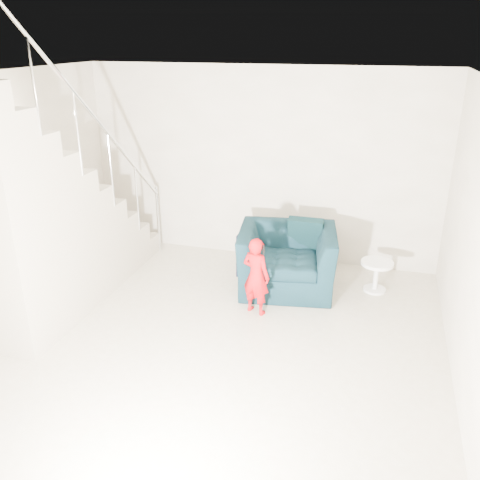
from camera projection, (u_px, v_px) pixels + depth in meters
name	position (u px, v px, depth m)	size (l,w,h in m)	color
floor	(193.00, 358.00, 5.16)	(5.50, 5.50, 0.00)	tan
ceiling	(182.00, 82.00, 4.14)	(5.50, 5.50, 0.00)	silver
back_wall	(260.00, 166.00, 7.10)	(5.00, 5.00, 0.00)	#A89D89
armchair	(287.00, 259.00, 6.48)	(1.21, 1.06, 0.79)	black
toddler	(256.00, 276.00, 5.85)	(0.34, 0.23, 0.94)	#AF050C
side_table	(376.00, 271.00, 6.42)	(0.41, 0.41, 0.41)	white
staircase	(44.00, 233.00, 5.81)	(1.02, 3.03, 3.62)	#ADA089
cushion	(306.00, 234.00, 6.66)	(0.45, 0.13, 0.43)	black
throw	(243.00, 250.00, 6.51)	(0.05, 0.49, 0.55)	black
phone	(263.00, 250.00, 5.68)	(0.02, 0.05, 0.10)	black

